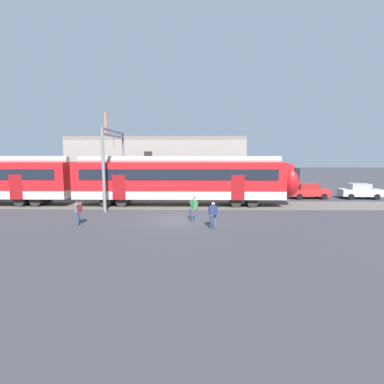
# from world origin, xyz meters

# --- Properties ---
(ground_plane) EXTENTS (160.00, 160.00, 0.00)m
(ground_plane) POSITION_xyz_m (0.00, 0.00, 0.00)
(ground_plane) COLOR #38383D
(track_bed) EXTENTS (80.00, 4.40, 0.01)m
(track_bed) POSITION_xyz_m (-11.24, 6.01, 0.01)
(track_bed) COLOR #605951
(track_bed) RESTS_ON ground
(commuter_train) EXTENTS (38.05, 3.07, 4.73)m
(commuter_train) POSITION_xyz_m (-8.75, 6.01, 2.25)
(commuter_train) COLOR #B7B2AD
(commuter_train) RESTS_ON ground
(pedestrian_grey) EXTENTS (0.52, 0.67, 1.67)m
(pedestrian_grey) POSITION_xyz_m (-6.20, -1.57, 0.99)
(pedestrian_grey) COLOR navy
(pedestrian_grey) RESTS_ON ground
(pedestrian_green) EXTENTS (0.71, 0.51, 1.67)m
(pedestrian_green) POSITION_xyz_m (1.14, -0.30, 0.99)
(pedestrian_green) COLOR navy
(pedestrian_green) RESTS_ON ground
(pedestrian_navy) EXTENTS (0.60, 0.61, 1.67)m
(pedestrian_navy) POSITION_xyz_m (2.33, -2.26, 0.99)
(pedestrian_navy) COLOR navy
(pedestrian_navy) RESTS_ON ground
(parked_car_red) EXTENTS (4.08, 1.91, 1.54)m
(parked_car_red) POSITION_xyz_m (12.65, 10.23, 0.78)
(parked_car_red) COLOR #B22323
(parked_car_red) RESTS_ON ground
(parked_car_silver) EXTENTS (4.06, 1.88, 1.54)m
(parked_car_silver) POSITION_xyz_m (17.81, 10.16, 0.78)
(parked_car_silver) COLOR #B7BABF
(parked_car_silver) RESTS_ON ground
(catenary_gantry) EXTENTS (0.24, 6.64, 6.53)m
(catenary_gantry) POSITION_xyz_m (-5.90, 6.01, 4.31)
(catenary_gantry) COLOR gray
(catenary_gantry) RESTS_ON ground
(background_building) EXTENTS (19.82, 5.00, 9.20)m
(background_building) POSITION_xyz_m (-3.29, 14.75, 3.21)
(background_building) COLOR gray
(background_building) RESTS_ON ground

